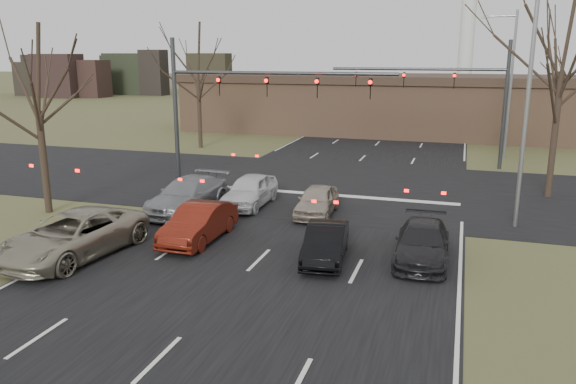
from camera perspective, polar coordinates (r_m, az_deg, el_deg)
name	(u,v)px	position (r m, az deg, el deg)	size (l,w,h in m)	color
ground	(225,294)	(17.56, -6.41, -10.25)	(360.00, 360.00, 0.00)	#50542C
road_main	(411,110)	(75.25, 12.39, 8.09)	(14.00, 300.00, 0.02)	black
road_cross	(334,186)	(31.18, 4.69, 0.58)	(200.00, 14.00, 0.02)	black
building	(412,104)	(53.01, 12.48, 8.68)	(42.40, 10.40, 5.30)	#916A4E
mast_arm_near	(230,94)	(30.12, -5.88, 9.83)	(12.12, 0.24, 8.00)	#383A3D
mast_arm_far	(459,89)	(37.69, 16.98, 10.02)	(11.12, 0.24, 8.00)	#383A3D
streetlight_right_near	(523,94)	(24.77, 22.80, 9.18)	(2.34, 0.25, 10.00)	gray
streetlight_right_far	(509,78)	(41.74, 21.50, 10.77)	(2.34, 0.25, 10.00)	gray
tree_right_near	(568,16)	(30.99, 26.57, 15.69)	(6.90, 6.90, 11.50)	black
tree_left_near	(34,68)	(27.44, -24.40, 11.44)	(5.10, 5.10, 8.50)	black
tree_left_far	(197,51)	(44.21, -9.22, 13.93)	(5.70, 5.70, 9.50)	black
car_silver_suv	(74,235)	(21.64, -20.94, -4.12)	(2.69, 5.83, 1.62)	gray
car_white_sedan	(250,190)	(27.07, -3.91, 0.16)	(1.78, 4.42, 1.51)	silver
car_black_hatch	(326,243)	(20.00, 3.84, -5.17)	(1.36, 3.89, 1.28)	black
car_charcoal_sedan	(422,243)	(20.48, 13.49, -5.03)	(1.83, 4.50, 1.31)	black
car_grey_ahead	(188,195)	(26.51, -10.16, -0.30)	(2.15, 5.28, 1.53)	gray
car_red_ahead	(199,223)	(22.23, -9.04, -3.12)	(1.53, 4.38, 1.44)	#60180D
car_silver_ahead	(317,201)	(25.50, 2.96, -0.88)	(1.58, 3.93, 1.34)	#AE9E8C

